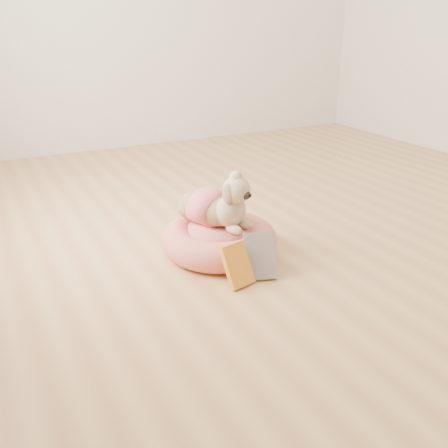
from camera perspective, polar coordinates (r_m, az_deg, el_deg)
name	(u,v)px	position (r m, az deg, el deg)	size (l,w,h in m)	color
floor	(311,224)	(2.84, 9.93, 0.00)	(4.50, 4.50, 0.00)	tan
pet_bed	(219,240)	(2.43, -0.54, -1.80)	(0.56, 0.56, 0.15)	#F56260
dog	(217,196)	(2.36, -0.79, 3.26)	(0.28, 0.40, 0.29)	brown
book_yellow	(237,265)	(2.14, 1.54, -4.72)	(0.12, 0.02, 0.19)	yellow
book_white	(260,256)	(2.22, 4.14, -3.67)	(0.14, 0.02, 0.21)	silver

